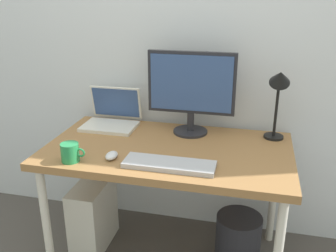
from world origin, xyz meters
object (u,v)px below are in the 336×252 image
object	(u,v)px
monitor	(191,88)
keyboard	(169,164)
mouse	(112,156)
wastebasket	(238,239)
laptop	(112,116)
desk_lamp	(279,88)
coffee_mug	(70,152)
computer_tower	(93,215)
desk	(168,158)

from	to	relation	value
monitor	keyboard	world-z (taller)	monitor
mouse	wastebasket	distance (m)	0.91
laptop	desk_lamp	bearing A→B (deg)	-0.95
coffee_mug	desk_lamp	bearing A→B (deg)	27.68
laptop	computer_tower	world-z (taller)	laptop
desk_lamp	wastebasket	xyz separation A→B (m)	(-0.15, -0.18, -0.86)
keyboard	computer_tower	distance (m)	0.78
wastebasket	keyboard	bearing A→B (deg)	-140.91
monitor	computer_tower	distance (m)	0.98
mouse	laptop	bearing A→B (deg)	110.76
computer_tower	wastebasket	world-z (taller)	computer_tower
coffee_mug	mouse	bearing A→B (deg)	21.69
coffee_mug	wastebasket	bearing A→B (deg)	21.94
monitor	keyboard	bearing A→B (deg)	-92.38
keyboard	coffee_mug	xyz separation A→B (m)	(-0.48, -0.05, 0.03)
desk	computer_tower	size ratio (longest dim) A/B	3.11
desk_lamp	mouse	size ratio (longest dim) A/B	4.70
monitor	desk_lamp	xyz separation A→B (m)	(0.47, 0.00, 0.03)
coffee_mug	wastebasket	size ratio (longest dim) A/B	0.41
keyboard	monitor	bearing A→B (deg)	87.62
desk	keyboard	xyz separation A→B (m)	(0.06, -0.23, 0.08)
keyboard	laptop	bearing A→B (deg)	134.89
monitor	desk_lamp	distance (m)	0.47
desk_lamp	computer_tower	xyz separation A→B (m)	(-1.03, -0.23, -0.80)
desk	computer_tower	distance (m)	0.65
monitor	laptop	size ratio (longest dim) A/B	1.55
mouse	computer_tower	bearing A→B (deg)	137.59
keyboard	wastebasket	xyz separation A→B (m)	(0.34, 0.28, -0.58)
desk_lamp	coffee_mug	bearing A→B (deg)	-152.32
keyboard	coffee_mug	distance (m)	0.49
monitor	desk_lamp	bearing A→B (deg)	0.06
desk_lamp	mouse	distance (m)	0.95
mouse	computer_tower	xyz separation A→B (m)	(-0.23, 0.21, -0.52)
desk	monitor	xyz separation A→B (m)	(0.08, 0.23, 0.33)
monitor	mouse	distance (m)	0.60
keyboard	coffee_mug	world-z (taller)	coffee_mug
desk	mouse	size ratio (longest dim) A/B	14.50
monitor	laptop	world-z (taller)	monitor
laptop	computer_tower	distance (m)	0.62
desk_lamp	wastebasket	distance (m)	0.89
mouse	wastebasket	bearing A→B (deg)	22.01
desk	coffee_mug	xyz separation A→B (m)	(-0.42, -0.28, 0.11)
desk	coffee_mug	distance (m)	0.52
desk_lamp	computer_tower	distance (m)	1.32
monitor	coffee_mug	distance (m)	0.75
laptop	keyboard	xyz separation A→B (m)	(0.47, -0.47, -0.05)
laptop	mouse	bearing A→B (deg)	-69.24
laptop	wastebasket	xyz separation A→B (m)	(0.82, -0.19, -0.62)
coffee_mug	computer_tower	xyz separation A→B (m)	(-0.05, 0.29, -0.55)
wastebasket	monitor	bearing A→B (deg)	151.27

